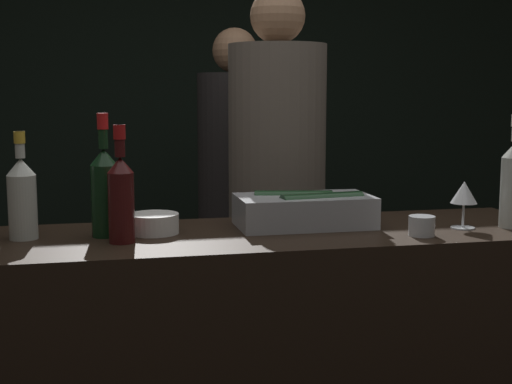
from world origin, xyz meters
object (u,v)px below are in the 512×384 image
Objects in this scene: candle_votive at (422,226)px; person_in_hoodie at (235,187)px; ice_bin_with_bottles at (305,209)px; wine_glass at (464,194)px; person_blond_tee at (277,195)px; bowl_white at (154,223)px; rose_wine_bottle at (22,196)px; red_wine_bottle_burgundy at (105,188)px; red_wine_bottle_tall at (121,195)px.

person_in_hoodie reaches higher than candle_votive.
wine_glass is at bearing -16.28° from ice_bin_with_bottles.
person_blond_tee is (-0.25, 0.76, -0.01)m from candle_votive.
bowl_white is at bearing 165.15° from candle_votive.
ice_bin_with_bottles is 2.79× the size of bowl_white.
rose_wine_bottle is 1.49m from person_in_hoodie.
ice_bin_with_bottles is 2.86× the size of wine_glass.
rose_wine_bottle is at bearing -47.17° from person_blond_tee.
rose_wine_bottle is at bearing 176.90° from red_wine_bottle_burgundy.
rose_wine_bottle is (-0.23, 0.01, -0.02)m from red_wine_bottle_burgundy.
red_wine_bottle_burgundy is 1.38m from person_in_hoodie.
wine_glass is 0.21m from candle_votive.
rose_wine_bottle is (-1.33, 0.12, 0.02)m from wine_glass.
red_wine_bottle_tall is at bearing 174.07° from candle_votive.
bowl_white and candle_votive have the same top height.
person_in_hoodie is (-0.30, 1.41, -0.06)m from candle_votive.
ice_bin_with_bottles is at bearing 2.39° from red_wine_bottle_burgundy.
rose_wine_bottle is 1.06m from person_blond_tee.
candle_votive is at bearing 29.46° from person_blond_tee.
red_wine_bottle_burgundy is (-0.62, -0.03, 0.09)m from ice_bin_with_bottles.
candle_votive is (-0.18, -0.08, -0.08)m from wine_glass.
red_wine_bottle_burgundy is 0.21× the size of person_in_hoodie.
rose_wine_bottle is at bearing 157.85° from red_wine_bottle_tall.
ice_bin_with_bottles is at bearing 6.42° from person_blond_tee.
red_wine_bottle_burgundy is at bearing -38.37° from person_blond_tee.
candle_votive is (0.77, -0.21, -0.00)m from bowl_white.
rose_wine_bottle is (-1.15, 0.20, 0.10)m from candle_votive.
ice_bin_with_bottles is 0.86m from rose_wine_bottle.
candle_votive is (0.30, -0.22, -0.02)m from ice_bin_with_bottles.
person_blond_tee is (0.04, -0.65, 0.05)m from person_in_hoodie.
ice_bin_with_bottles is at bearing 143.87° from candle_votive.
wine_glass is at bearing 153.32° from person_in_hoodie.
candle_votive is 0.05× the size of person_in_hoodie.
ice_bin_with_bottles is 0.50m from wine_glass.
person_in_hoodie is 0.65m from person_blond_tee.
rose_wine_bottle reaches higher than ice_bin_with_bottles.
red_wine_bottle_burgundy is at bearing 113.87° from red_wine_bottle_tall.
person_in_hoodie is (0.85, 1.21, -0.16)m from rose_wine_bottle.
person_blond_tee reaches higher than rose_wine_bottle.
wine_glass is (0.95, -0.13, 0.08)m from bowl_white.
wine_glass is 0.81m from person_blond_tee.
bowl_white is at bearing 0.26° from rose_wine_bottle.
ice_bin_with_bottles is 0.59m from red_wine_bottle_tall.
wine_glass is 0.47× the size of rose_wine_bottle.
wine_glass is 0.09× the size of person_in_hoodie.
ice_bin_with_bottles is 1.36× the size of rose_wine_bottle.
red_wine_bottle_tall is at bearing 179.34° from wine_glass.
bowl_white is at bearing 49.65° from red_wine_bottle_tall.
candle_votive is at bearing -5.93° from red_wine_bottle_tall.
bowl_white is at bearing 112.16° from person_in_hoodie.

